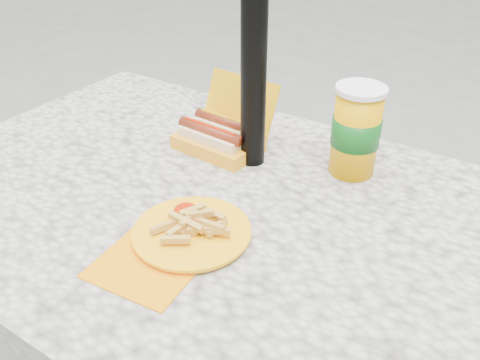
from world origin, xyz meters
The scene contains 4 objects.
picnic_table centered at (0.00, 0.00, 0.64)m, with size 1.20×0.80×0.75m.
hotdog_box centered at (-0.09, 0.17, 0.78)m, with size 0.19×0.17×0.14m.
fries_plate centered at (0.05, -0.11, 0.76)m, with size 0.20×0.27×0.04m.
soda_cup centered at (0.19, 0.23, 0.84)m, with size 0.10×0.10×0.18m.
Camera 1 is at (0.48, -0.62, 1.28)m, focal length 38.00 mm.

